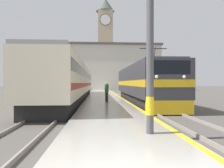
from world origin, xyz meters
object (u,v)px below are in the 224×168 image
locomotive_train (142,84)px  clock_tower (105,41)px  catenary_mast (154,17)px  person_on_platform (107,91)px  passenger_train (75,82)px

locomotive_train → clock_tower: clock_tower is taller
locomotive_train → catenary_mast: 13.24m
catenary_mast → person_on_platform: catenary_mast is taller
passenger_train → catenary_mast: catenary_mast is taller
passenger_train → locomotive_train: bearing=-39.7°
catenary_mast → person_on_platform: bearing=95.0°
passenger_train → catenary_mast: 19.12m
locomotive_train → catenary_mast: catenary_mast is taller
passenger_train → person_on_platform: passenger_train is taller
catenary_mast → clock_tower: bearing=89.5°
locomotive_train → catenary_mast: bearing=-100.1°
passenger_train → clock_tower: bearing=83.2°
locomotive_train → passenger_train: 8.82m
locomotive_train → person_on_platform: bearing=-163.6°
passenger_train → catenary_mast: (4.49, -18.48, 1.96)m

